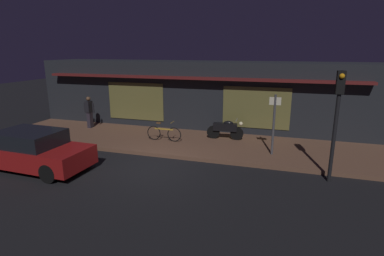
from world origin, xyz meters
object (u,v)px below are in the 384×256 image
at_px(bicycle_parked, 164,133).
at_px(person_photographer, 89,111).
at_px(parked_car_near, 33,150).
at_px(traffic_light_pole, 338,107).
at_px(sign_post, 274,121).
at_px(motorcycle, 226,129).

bearing_deg(bicycle_parked, person_photographer, 166.82).
distance_m(bicycle_parked, parked_car_near, 5.37).
bearing_deg(traffic_light_pole, sign_post, 137.22).
distance_m(motorcycle, parked_car_near, 7.99).
relative_size(person_photographer, traffic_light_pole, 0.46).
relative_size(sign_post, parked_car_near, 0.58).
xyz_separation_m(motorcycle, bicycle_parked, (-2.66, -1.09, -0.14)).
bearing_deg(sign_post, bicycle_parked, 174.45).
bearing_deg(person_photographer, traffic_light_pole, -16.30).
relative_size(person_photographer, sign_post, 0.70).
relative_size(bicycle_parked, parked_car_near, 0.40).
distance_m(traffic_light_pole, parked_car_near, 10.44).
bearing_deg(person_photographer, motorcycle, -0.10).
height_order(motorcycle, parked_car_near, parked_car_near).
distance_m(person_photographer, parked_car_near, 5.46).
bearing_deg(person_photographer, sign_post, -9.35).
bearing_deg(sign_post, traffic_light_pole, -42.78).
relative_size(motorcycle, parked_car_near, 0.41).
distance_m(motorcycle, sign_post, 2.81).
bearing_deg(bicycle_parked, motorcycle, 22.24).
bearing_deg(traffic_light_pole, bicycle_parked, 161.59).
bearing_deg(motorcycle, traffic_light_pole, -39.13).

